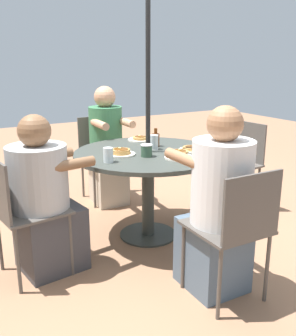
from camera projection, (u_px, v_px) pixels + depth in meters
ground_plane at (148, 235)px, 3.34m from camera, size 12.00×12.00×0.00m
patio_table at (148, 165)px, 3.17m from camera, size 1.19×1.19×0.73m
umbrella_pole at (148, 103)px, 3.03m from camera, size 0.04×0.04×2.23m
patio_chair_north at (235, 225)px, 2.31m from camera, size 0.44×0.44×0.86m
diner_north at (217, 210)px, 2.44m from camera, size 0.56×0.38×1.20m
patio_chair_east at (238, 159)px, 3.79m from camera, size 0.46×0.46×0.86m
patio_chair_south at (101, 151)px, 4.11m from camera, size 0.45×0.45×0.86m
diner_south at (107, 150)px, 3.96m from camera, size 0.53×0.35×1.19m
patio_chair_west at (20, 207)px, 2.58m from camera, size 0.48×0.48×0.86m
diner_west at (45, 204)px, 2.68m from camera, size 0.44×0.55×1.11m
pancake_plate_a at (193, 149)px, 3.17m from camera, size 0.22×0.22×0.04m
pancake_plate_b at (140, 139)px, 3.56m from camera, size 0.22×0.22×0.05m
pancake_plate_c at (179, 155)px, 2.94m from camera, size 0.22×0.22×0.07m
pancake_plate_d at (121, 153)px, 3.03m from camera, size 0.22×0.22×0.06m
syrup_bottle at (156, 139)px, 3.31m from camera, size 0.09×0.06×0.16m
coffee_cup at (147, 150)px, 2.98m from camera, size 0.09×0.09×0.09m
drinking_glass_a at (108, 155)px, 2.82m from camera, size 0.07×0.07×0.11m
drinking_glass_b at (154, 142)px, 3.20m from camera, size 0.07×0.07×0.12m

